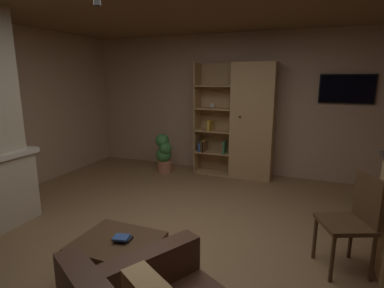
# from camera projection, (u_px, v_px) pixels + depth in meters

# --- Properties ---
(floor) EXTENTS (6.02, 5.78, 0.02)m
(floor) POSITION_uv_depth(u_px,v_px,m) (178.00, 249.00, 3.22)
(floor) COLOR olive
(floor) RESTS_ON ground
(wall_back) EXTENTS (6.14, 0.06, 2.54)m
(wall_back) POSITION_uv_depth(u_px,v_px,m) (242.00, 105.00, 5.60)
(wall_back) COLOR tan
(wall_back) RESTS_ON ground
(window_pane_back) EXTENTS (0.70, 0.01, 0.74)m
(window_pane_back) POSITION_uv_depth(u_px,v_px,m) (213.00, 102.00, 5.76)
(window_pane_back) COLOR white
(bookshelf_cabinet) EXTENTS (1.40, 0.41, 2.02)m
(bookshelf_cabinet) POSITION_uv_depth(u_px,v_px,m) (247.00, 122.00, 5.36)
(bookshelf_cabinet) COLOR tan
(bookshelf_cabinet) RESTS_ON ground
(coffee_table) EXTENTS (0.68, 0.58, 0.42)m
(coffee_table) POSITION_uv_depth(u_px,v_px,m) (118.00, 249.00, 2.60)
(coffee_table) COLOR #4C331E
(coffee_table) RESTS_ON ground
(table_book_0) EXTENTS (0.14, 0.10, 0.02)m
(table_book_0) POSITION_uv_depth(u_px,v_px,m) (124.00, 238.00, 2.59)
(table_book_0) COLOR black
(table_book_0) RESTS_ON coffee_table
(table_book_1) EXTENTS (0.15, 0.13, 0.02)m
(table_book_1) POSITION_uv_depth(u_px,v_px,m) (121.00, 238.00, 2.56)
(table_book_1) COLOR #2D4C8C
(table_book_1) RESTS_ON coffee_table
(dining_chair) EXTENTS (0.55, 0.55, 0.92)m
(dining_chair) POSITION_uv_depth(u_px,v_px,m) (354.00, 217.00, 2.77)
(dining_chair) COLOR #4C331E
(dining_chair) RESTS_ON ground
(potted_floor_plant) EXTENTS (0.33, 0.32, 0.75)m
(potted_floor_plant) POSITION_uv_depth(u_px,v_px,m) (164.00, 153.00, 5.73)
(potted_floor_plant) COLOR #B77051
(potted_floor_plant) RESTS_ON ground
(wall_mounted_tv) EXTENTS (0.82, 0.06, 0.46)m
(wall_mounted_tv) POSITION_uv_depth(u_px,v_px,m) (347.00, 89.00, 4.87)
(wall_mounted_tv) COLOR black
(track_light_spot_1) EXTENTS (0.07, 0.07, 0.09)m
(track_light_spot_1) POSITION_uv_depth(u_px,v_px,m) (97.00, 0.00, 2.85)
(track_light_spot_1) COLOR black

